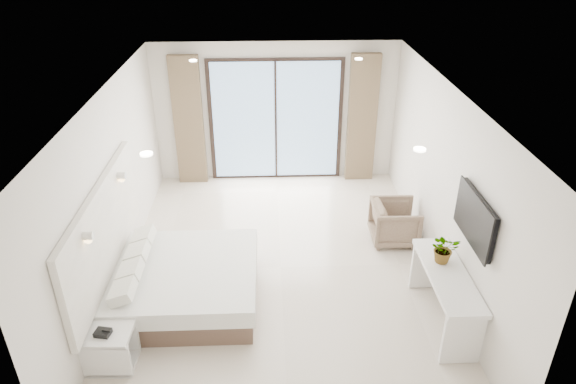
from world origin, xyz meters
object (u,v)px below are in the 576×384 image
at_px(bed, 183,283).
at_px(armchair, 395,221).
at_px(nightstand, 111,348).
at_px(console_desk, 446,287).

bearing_deg(bed, armchair, 23.04).
distance_m(nightstand, console_desk, 4.11).
xyz_separation_m(bed, console_desk, (3.38, -0.56, 0.27)).
relative_size(bed, nightstand, 3.47).
bearing_deg(armchair, nightstand, 123.86).
distance_m(bed, nightstand, 1.32).
height_order(nightstand, console_desk, console_desk).
xyz_separation_m(bed, nightstand, (-0.68, -1.13, -0.04)).
bearing_deg(nightstand, console_desk, 10.38).
bearing_deg(armchair, bed, 114.14).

